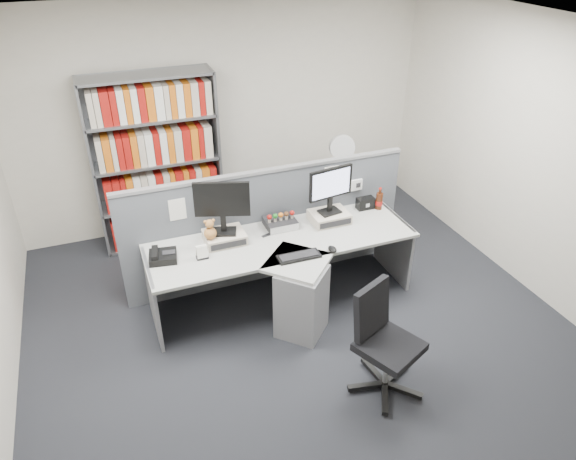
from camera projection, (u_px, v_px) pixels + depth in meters
name	position (u px, v px, depth m)	size (l,w,h in m)	color
ground	(314.00, 351.00, 4.84)	(5.50, 5.50, 0.00)	#27292E
room_shell	(320.00, 171.00, 3.93)	(5.04, 5.54, 2.72)	silver
partition	(268.00, 225.00, 5.51)	(3.00, 0.08, 1.27)	#565A61
desk	(290.00, 274.00, 5.09)	(2.60, 1.20, 0.72)	#ADADA7
monitor_riser_left	(225.00, 237.00, 5.07)	(0.38, 0.31, 0.10)	beige
monitor_riser_right	(329.00, 217.00, 5.41)	(0.38, 0.31, 0.10)	beige
monitor_left	(222.00, 203.00, 4.89)	(0.50, 0.23, 0.53)	black
monitor_right	(331.00, 187.00, 5.24)	(0.48, 0.18, 0.49)	black
desktop_pc	(280.00, 223.00, 5.32)	(0.30, 0.27, 0.08)	black
figurines	(281.00, 216.00, 5.26)	(0.29, 0.05, 0.09)	beige
keyboard	(299.00, 256.00, 4.85)	(0.40, 0.16, 0.03)	black
mouse	(332.00, 249.00, 4.94)	(0.07, 0.12, 0.04)	black
desk_phone	(162.00, 256.00, 4.81)	(0.28, 0.26, 0.11)	black
desk_calendar	(202.00, 253.00, 4.83)	(0.11, 0.08, 0.13)	black
plush_toy	(210.00, 231.00, 4.91)	(0.12, 0.12, 0.20)	#B87A3D
speaker	(365.00, 203.00, 5.64)	(0.19, 0.10, 0.12)	black
cola_bottle	(379.00, 201.00, 5.62)	(0.07, 0.07, 0.25)	#3F190A
shelving_unit	(157.00, 165.00, 6.02)	(1.41, 0.40, 2.00)	slate
filing_cabinet	(339.00, 200.00, 6.63)	(0.45, 0.61, 0.70)	slate
desk_fan	(342.00, 150.00, 6.29)	(0.30, 0.18, 0.50)	white
office_chair	(382.00, 338.00, 4.26)	(0.62, 0.62, 0.94)	silver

